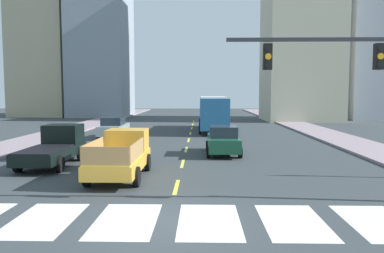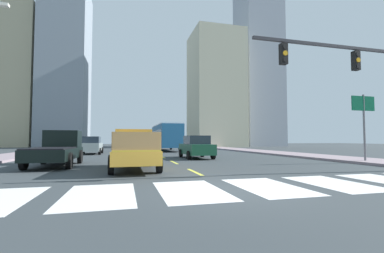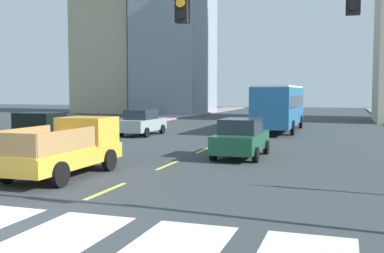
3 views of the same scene
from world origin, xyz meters
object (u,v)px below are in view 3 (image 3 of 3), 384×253
at_px(pickup_dark, 23,138).
at_px(sedan_mid, 241,138).
at_px(city_bus, 280,105).
at_px(pickup_stakebed, 69,148).
at_px(sedan_near_right, 142,122).

distance_m(pickup_dark, sedan_mid, 9.50).
relative_size(pickup_dark, city_bus, 0.48).
distance_m(pickup_stakebed, sedan_near_right, 14.69).
bearing_deg(sedan_near_right, city_bus, 38.79).
distance_m(city_bus, sedan_near_right, 10.38).
relative_size(pickup_dark, sedan_near_right, 1.18).
relative_size(sedan_mid, sedan_near_right, 1.00).
relative_size(city_bus, sedan_mid, 2.45).
distance_m(sedan_mid, sedan_near_right, 11.75).
distance_m(city_bus, sedan_mid, 14.29).
bearing_deg(pickup_dark, sedan_near_right, 88.84).
bearing_deg(city_bus, sedan_near_right, -144.35).
bearing_deg(sedan_near_right, pickup_dark, -89.39).
height_order(pickup_stakebed, city_bus, city_bus).
bearing_deg(pickup_dark, pickup_stakebed, -32.86).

